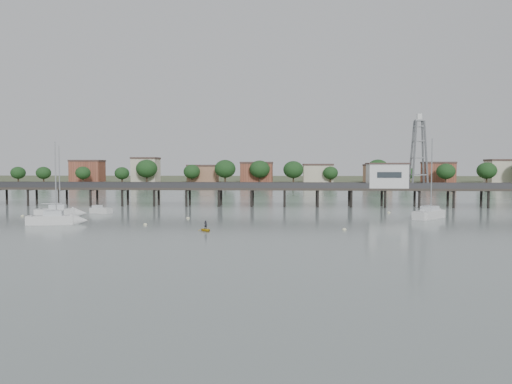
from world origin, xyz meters
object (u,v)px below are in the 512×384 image
at_px(sailboat_a, 62,220).
at_px(sailboat_c, 433,214).
at_px(white_tender, 101,210).
at_px(yellow_dinghy, 206,231).
at_px(sailboat_b, 65,212).
at_px(pier, 268,189).
at_px(lattice_tower, 419,154).

bearing_deg(sailboat_a, sailboat_c, -1.83).
height_order(white_tender, yellow_dinghy, white_tender).
distance_m(sailboat_b, yellow_dinghy, 32.67).
relative_size(sailboat_a, white_tender, 2.93).
bearing_deg(pier, sailboat_c, -37.62).
xyz_separation_m(sailboat_b, yellow_dinghy, (27.40, -17.79, -0.64)).
distance_m(sailboat_c, yellow_dinghy, 40.08).
xyz_separation_m(lattice_tower, sailboat_a, (-60.92, -34.57, -10.46)).
xyz_separation_m(lattice_tower, sailboat_b, (-65.70, -23.23, -10.46)).
bearing_deg(lattice_tower, sailboat_b, -160.53).
bearing_deg(lattice_tower, white_tender, -164.32).
height_order(lattice_tower, white_tender, lattice_tower).
bearing_deg(sailboat_b, yellow_dinghy, -46.30).
bearing_deg(yellow_dinghy, white_tender, 107.37).
relative_size(pier, sailboat_c, 10.79).
relative_size(lattice_tower, white_tender, 3.51).
relative_size(sailboat_a, yellow_dinghy, 5.50).
relative_size(sailboat_b, white_tender, 2.88).
bearing_deg(sailboat_a, lattice_tower, 15.40).
xyz_separation_m(sailboat_a, yellow_dinghy, (22.62, -6.45, -0.64)).
bearing_deg(pier, lattice_tower, 0.00).
height_order(lattice_tower, sailboat_b, lattice_tower).
xyz_separation_m(sailboat_b, sailboat_c, (62.63, 1.32, -0.01)).
xyz_separation_m(sailboat_b, white_tender, (4.02, 5.92, -0.15)).
height_order(pier, sailboat_c, sailboat_c).
bearing_deg(sailboat_a, yellow_dinghy, -30.08).
relative_size(lattice_tower, yellow_dinghy, 6.58).
relative_size(lattice_tower, sailboat_b, 1.22).
bearing_deg(lattice_tower, sailboat_a, -150.43).
height_order(sailboat_c, sailboat_a, sailboat_c).
height_order(lattice_tower, yellow_dinghy, lattice_tower).
distance_m(pier, yellow_dinghy, 41.75).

